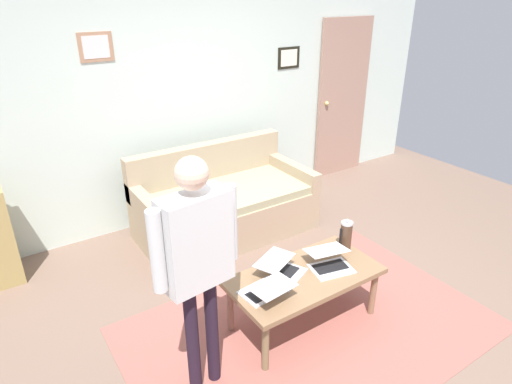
{
  "coord_description": "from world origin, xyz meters",
  "views": [
    {
      "loc": [
        1.9,
        2.08,
        2.36
      ],
      "look_at": [
        0.05,
        -0.72,
        0.8
      ],
      "focal_mm": 30.75,
      "sensor_mm": 36.0,
      "label": 1
    }
  ],
  "objects_px": {
    "laptop_right": "(266,290)",
    "person_standing": "(197,252)",
    "couch": "(224,205)",
    "french_press": "(346,235)",
    "coffee_table": "(305,280)",
    "laptop_center": "(330,262)",
    "laptop_left": "(282,270)",
    "interior_door": "(342,99)"
  },
  "relations": [
    {
      "from": "laptop_right",
      "to": "person_standing",
      "type": "distance_m",
      "value": 0.75
    },
    {
      "from": "coffee_table",
      "to": "person_standing",
      "type": "distance_m",
      "value": 1.11
    },
    {
      "from": "couch",
      "to": "person_standing",
      "type": "xyz_separation_m",
      "value": [
        1.11,
        1.68,
        0.71
      ]
    },
    {
      "from": "interior_door",
      "to": "laptop_left",
      "type": "height_order",
      "value": "interior_door"
    },
    {
      "from": "coffee_table",
      "to": "person_standing",
      "type": "height_order",
      "value": "person_standing"
    },
    {
      "from": "interior_door",
      "to": "couch",
      "type": "xyz_separation_m",
      "value": [
        2.17,
        0.58,
        -0.72
      ]
    },
    {
      "from": "couch",
      "to": "french_press",
      "type": "relative_size",
      "value": 6.49
    },
    {
      "from": "laptop_center",
      "to": "person_standing",
      "type": "relative_size",
      "value": 0.23
    },
    {
      "from": "interior_door",
      "to": "couch",
      "type": "distance_m",
      "value": 2.36
    },
    {
      "from": "laptop_right",
      "to": "person_standing",
      "type": "relative_size",
      "value": 0.22
    },
    {
      "from": "interior_door",
      "to": "french_press",
      "type": "bearing_deg",
      "value": 47.57
    },
    {
      "from": "couch",
      "to": "laptop_left",
      "type": "relative_size",
      "value": 4.31
    },
    {
      "from": "person_standing",
      "to": "french_press",
      "type": "bearing_deg",
      "value": -171.82
    },
    {
      "from": "coffee_table",
      "to": "french_press",
      "type": "relative_size",
      "value": 4.18
    },
    {
      "from": "person_standing",
      "to": "laptop_center",
      "type": "bearing_deg",
      "value": -176.06
    },
    {
      "from": "laptop_left",
      "to": "laptop_center",
      "type": "distance_m",
      "value": 0.38
    },
    {
      "from": "interior_door",
      "to": "laptop_center",
      "type": "xyz_separation_m",
      "value": [
        2.16,
        2.18,
        -0.54
      ]
    },
    {
      "from": "french_press",
      "to": "laptop_left",
      "type": "bearing_deg",
      "value": 0.7
    },
    {
      "from": "laptop_left",
      "to": "person_standing",
      "type": "bearing_deg",
      "value": 14.3
    },
    {
      "from": "french_press",
      "to": "laptop_right",
      "type": "bearing_deg",
      "value": 8.64
    },
    {
      "from": "laptop_center",
      "to": "french_press",
      "type": "bearing_deg",
      "value": -156.12
    },
    {
      "from": "interior_door",
      "to": "laptop_left",
      "type": "xyz_separation_m",
      "value": [
        2.52,
        2.07,
        -0.54
      ]
    },
    {
      "from": "interior_door",
      "to": "french_press",
      "type": "height_order",
      "value": "interior_door"
    },
    {
      "from": "interior_door",
      "to": "laptop_left",
      "type": "bearing_deg",
      "value": 39.32
    },
    {
      "from": "laptop_center",
      "to": "french_press",
      "type": "height_order",
      "value": "french_press"
    },
    {
      "from": "coffee_table",
      "to": "laptop_right",
      "type": "bearing_deg",
      "value": 5.88
    },
    {
      "from": "french_press",
      "to": "person_standing",
      "type": "relative_size",
      "value": 0.17
    },
    {
      "from": "laptop_right",
      "to": "french_press",
      "type": "distance_m",
      "value": 0.89
    },
    {
      "from": "couch",
      "to": "person_standing",
      "type": "height_order",
      "value": "person_standing"
    },
    {
      "from": "interior_door",
      "to": "laptop_right",
      "type": "bearing_deg",
      "value": 38.5
    },
    {
      "from": "coffee_table",
      "to": "french_press",
      "type": "height_order",
      "value": "french_press"
    },
    {
      "from": "interior_door",
      "to": "person_standing",
      "type": "distance_m",
      "value": 3.98
    },
    {
      "from": "coffee_table",
      "to": "couch",
      "type": "bearing_deg",
      "value": -97.4
    },
    {
      "from": "person_standing",
      "to": "interior_door",
      "type": "bearing_deg",
      "value": -145.44
    },
    {
      "from": "laptop_center",
      "to": "laptop_left",
      "type": "bearing_deg",
      "value": -17.86
    },
    {
      "from": "coffee_table",
      "to": "laptop_center",
      "type": "distance_m",
      "value": 0.23
    },
    {
      "from": "laptop_left",
      "to": "person_standing",
      "type": "height_order",
      "value": "person_standing"
    },
    {
      "from": "interior_door",
      "to": "coffee_table",
      "type": "bearing_deg",
      "value": 42.2
    },
    {
      "from": "interior_door",
      "to": "person_standing",
      "type": "bearing_deg",
      "value": 34.56
    },
    {
      "from": "person_standing",
      "to": "laptop_right",
      "type": "bearing_deg",
      "value": -172.58
    },
    {
      "from": "person_standing",
      "to": "couch",
      "type": "bearing_deg",
      "value": -123.53
    },
    {
      "from": "laptop_left",
      "to": "laptop_right",
      "type": "relative_size",
      "value": 1.19
    }
  ]
}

